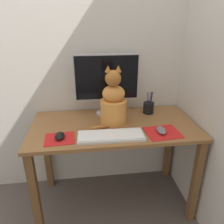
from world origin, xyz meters
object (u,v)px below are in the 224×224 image
monitor (107,81)px  computer_mouse_left (60,136)px  keyboard (111,136)px  pen_cup (148,107)px  cat (113,103)px  computer_mouse_right (161,130)px

monitor → computer_mouse_left: 0.56m
monitor → keyboard: size_ratio=1.16×
computer_mouse_left → pen_cup: pen_cup is taller
cat → keyboard: bearing=-96.3°
computer_mouse_right → cat: 0.38m
computer_mouse_right → pen_cup: bearing=88.6°
monitor → computer_mouse_left: bearing=-133.2°
computer_mouse_left → computer_mouse_right: 0.67m
monitor → computer_mouse_left: (-0.34, -0.37, -0.25)m
computer_mouse_left → cat: (0.37, 0.18, 0.14)m
monitor → cat: 0.21m
monitor → computer_mouse_left: size_ratio=4.93×
monitor → keyboard: monitor is taller
monitor → pen_cup: bearing=-6.0°
computer_mouse_left → cat: 0.43m
computer_mouse_right → monitor: bearing=131.0°
cat → pen_cup: size_ratio=2.41×
keyboard → pen_cup: bearing=46.6°
monitor → cat: bearing=-82.7°
pen_cup → monitor: bearing=174.0°
keyboard → cat: (0.04, 0.21, 0.15)m
keyboard → pen_cup: 0.50m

